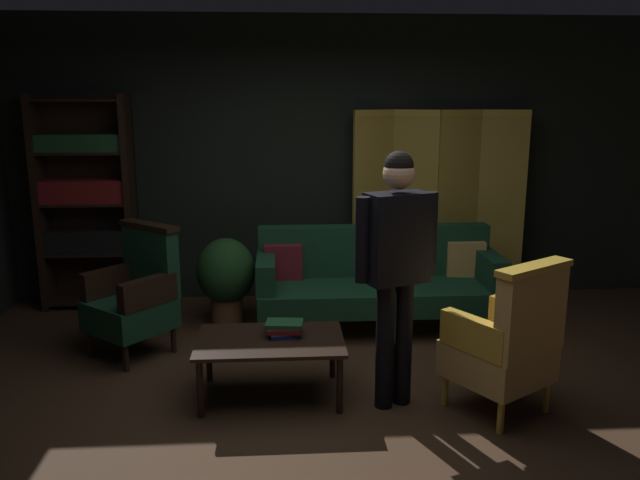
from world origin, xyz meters
TOP-DOWN VIEW (x-y plane):
  - ground_plane at (0.00, 0.00)m, footprint 10.00×10.00m
  - back_wall at (0.00, 2.45)m, footprint 7.20×0.10m
  - folding_screen at (1.26, 2.22)m, footprint 1.72×0.27m
  - bookshelf at (-2.15, 2.19)m, footprint 0.90×0.32m
  - velvet_couch at (0.55, 1.45)m, footprint 2.12×0.78m
  - coffee_table at (-0.38, 0.13)m, footprint 1.00×0.64m
  - armchair_gilt_accent at (1.14, -0.21)m, footprint 0.80×0.80m
  - armchair_wing_left at (-1.46, 0.97)m, footprint 0.81×0.81m
  - standing_figure at (0.43, -0.05)m, footprint 0.56×0.34m
  - potted_plant at (-0.79, 1.53)m, footprint 0.52×0.52m
  - book_navy_cloth at (-0.29, 0.19)m, footprint 0.23×0.22m
  - book_red_leather at (-0.29, 0.19)m, footprint 0.24×0.19m
  - book_green_cloth at (-0.29, 0.19)m, footprint 0.27×0.19m

SIDE VIEW (x-z plane):
  - ground_plane at x=0.00m, z-range 0.00..0.00m
  - coffee_table at x=-0.38m, z-range 0.16..0.58m
  - book_navy_cloth at x=-0.29m, z-range 0.42..0.45m
  - velvet_couch at x=0.55m, z-range 0.01..0.89m
  - potted_plant at x=-0.79m, z-range 0.06..0.87m
  - book_red_leather at x=-0.29m, z-range 0.45..0.48m
  - armchair_gilt_accent at x=1.14m, z-range -0.03..1.01m
  - armchair_wing_left at x=-1.46m, z-range -0.03..1.01m
  - book_green_cloth at x=-0.29m, z-range 0.48..0.52m
  - folding_screen at x=1.26m, z-range 0.04..1.94m
  - standing_figure at x=0.43m, z-range 0.17..1.88m
  - bookshelf at x=-2.15m, z-range 0.03..2.08m
  - back_wall at x=0.00m, z-range 0.00..2.80m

